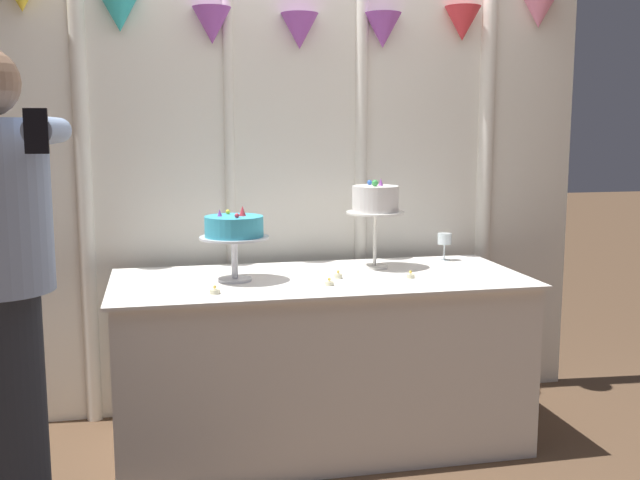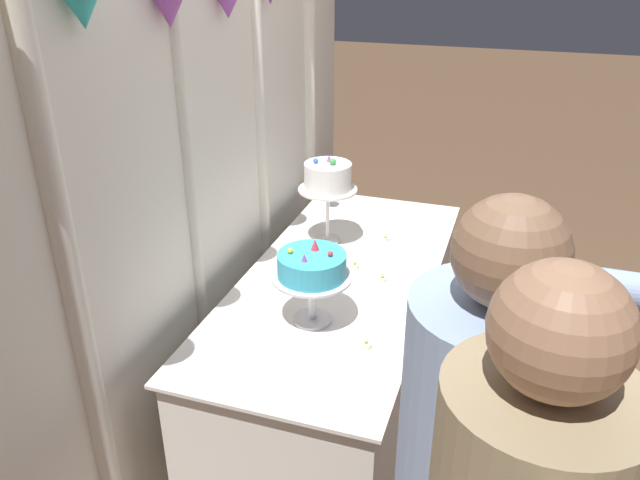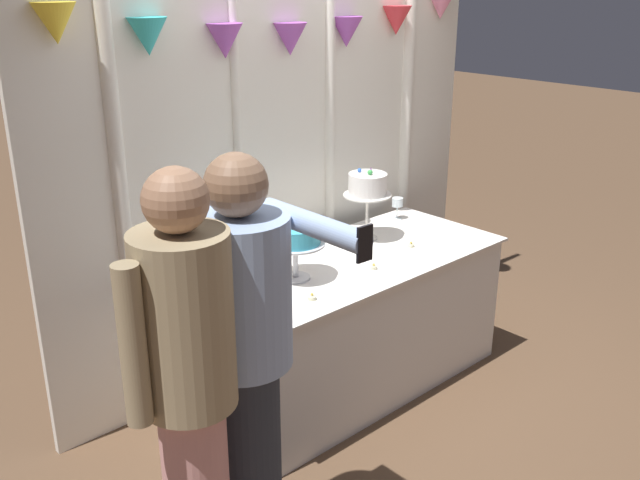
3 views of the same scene
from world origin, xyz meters
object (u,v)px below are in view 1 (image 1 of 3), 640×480
object	(u,v)px
cake_display_nearleft	(234,230)
tealight_near_right	(338,276)
tealight_far_right	(410,276)
cake_table	(320,360)
tealight_far_left	(215,291)
tealight_near_left	(329,283)
wine_glass	(444,240)
cake_display_nearright	(375,202)

from	to	relation	value
cake_display_nearleft	tealight_near_right	distance (m)	0.52
tealight_far_right	cake_table	bearing A→B (deg)	164.74
tealight_far_left	tealight_near_right	world-z (taller)	tealight_near_right
tealight_near_left	cake_display_nearleft	bearing A→B (deg)	154.13
tealight_far_left	tealight_near_left	distance (m)	0.50
wine_glass	tealight_far_right	xyz separation A→B (m)	(-0.32, -0.39, -0.10)
wine_glass	tealight_near_left	size ratio (longest dim) A/B	3.64
cake_display_nearleft	tealight_near_left	size ratio (longest dim) A/B	8.67
tealight_far_right	tealight_near_left	bearing A→B (deg)	-168.95
cake_table	tealight_near_right	bearing A→B (deg)	-29.54
cake_display_nearright	tealight_near_left	distance (m)	0.56
cake_display_nearleft	cake_display_nearright	distance (m)	0.72
cake_display_nearright	tealight_far_right	size ratio (longest dim) A/B	11.02
tealight_far_left	cake_display_nearleft	bearing A→B (deg)	66.18
cake_display_nearright	tealight_near_left	size ratio (longest dim) A/B	11.23
cake_table	cake_display_nearright	bearing A→B (deg)	27.92
cake_display_nearright	wine_glass	size ratio (longest dim) A/B	3.08
tealight_near_right	tealight_far_left	bearing A→B (deg)	-160.66
wine_glass	tealight_far_right	size ratio (longest dim) A/B	3.57
cake_display_nearleft	tealight_near_right	world-z (taller)	cake_display_nearleft
tealight_far_left	tealight_near_left	xyz separation A→B (m)	(0.50, 0.06, -0.00)
cake_table	tealight_far_right	distance (m)	0.58
tealight_near_left	tealight_near_right	xyz separation A→B (m)	(0.08, 0.14, 0.00)
cake_table	cake_display_nearleft	xyz separation A→B (m)	(-0.39, 0.00, 0.63)
cake_display_nearleft	tealight_near_left	distance (m)	0.48
cake_display_nearleft	tealight_far_right	distance (m)	0.83
tealight_near_right	tealight_far_right	xyz separation A→B (m)	(0.32, -0.07, -0.00)
cake_table	tealight_near_left	world-z (taller)	tealight_near_left
tealight_far_left	tealight_near_left	world-z (taller)	tealight_far_left
cake_table	tealight_far_right	size ratio (longest dim) A/B	47.63
cake_table	tealight_far_left	xyz separation A→B (m)	(-0.50, -0.24, 0.41)
cake_table	cake_display_nearright	xyz separation A→B (m)	(0.31, 0.16, 0.72)
tealight_near_left	tealight_near_right	bearing A→B (deg)	62.06
cake_display_nearleft	tealight_far_right	bearing A→B (deg)	-7.98
cake_display_nearright	tealight_far_left	xyz separation A→B (m)	(-0.81, -0.41, -0.31)
tealight_near_left	tealight_far_left	bearing A→B (deg)	-173.43
tealight_near_right	tealight_far_right	world-z (taller)	tealight_near_right
cake_display_nearleft	tealight_far_right	world-z (taller)	cake_display_nearleft
tealight_near_left	tealight_far_right	bearing A→B (deg)	11.05
tealight_near_right	tealight_near_left	bearing A→B (deg)	-117.94
wine_glass	cake_display_nearright	bearing A→B (deg)	-163.83
cake_display_nearleft	wine_glass	size ratio (longest dim) A/B	2.38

